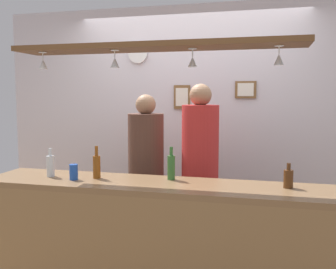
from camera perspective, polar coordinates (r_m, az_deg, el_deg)
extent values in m
cube|color=silver|center=(4.26, 3.34, 1.56)|extent=(4.40, 0.06, 2.60)
cube|color=brown|center=(2.92, -2.21, -7.64)|extent=(2.70, 0.55, 0.04)
cube|color=olive|center=(2.84, -3.71, -18.24)|extent=(2.65, 0.04, 0.91)
cube|color=brown|center=(2.91, -2.00, 12.98)|extent=(2.20, 0.36, 0.04)
cylinder|color=silver|center=(3.22, -18.21, 11.58)|extent=(0.06, 0.06, 0.00)
cylinder|color=silver|center=(3.21, -18.20, 11.10)|extent=(0.01, 0.01, 0.06)
cone|color=silver|center=(3.21, -18.16, 9.94)|extent=(0.07, 0.07, 0.08)
cylinder|color=silver|center=(2.95, -7.97, 12.36)|extent=(0.06, 0.06, 0.00)
cylinder|color=silver|center=(2.95, -7.96, 11.83)|extent=(0.01, 0.01, 0.06)
cone|color=silver|center=(2.94, -7.94, 10.57)|extent=(0.07, 0.07, 0.08)
cylinder|color=silver|center=(2.84, 3.69, 12.66)|extent=(0.06, 0.06, 0.00)
cylinder|color=silver|center=(2.84, 3.69, 12.11)|extent=(0.01, 0.01, 0.06)
cone|color=silver|center=(2.83, 3.68, 10.80)|extent=(0.07, 0.07, 0.08)
cylinder|color=silver|center=(2.78, 16.28, 12.60)|extent=(0.06, 0.06, 0.00)
cylinder|color=silver|center=(2.78, 16.27, 12.03)|extent=(0.01, 0.01, 0.06)
cone|color=silver|center=(2.77, 16.23, 10.70)|extent=(0.07, 0.07, 0.08)
cube|color=#2D334C|center=(3.81, -3.25, -13.01)|extent=(0.17, 0.18, 0.77)
cylinder|color=brown|center=(3.64, -3.32, -2.17)|extent=(0.34, 0.34, 0.67)
sphere|color=#9E7556|center=(3.61, -3.36, 4.49)|extent=(0.19, 0.19, 0.19)
cube|color=#2D334C|center=(3.69, 4.73, -13.30)|extent=(0.17, 0.18, 0.82)
cylinder|color=red|center=(3.51, 4.83, -1.41)|extent=(0.34, 0.34, 0.71)
sphere|color=#9E7556|center=(3.48, 4.90, 5.91)|extent=(0.20, 0.20, 0.20)
cylinder|color=silver|center=(3.26, -17.14, -4.55)|extent=(0.06, 0.06, 0.17)
cylinder|color=silver|center=(3.24, -17.20, -2.55)|extent=(0.03, 0.03, 0.06)
cylinder|color=#512D14|center=(2.87, 17.54, -6.35)|extent=(0.07, 0.07, 0.13)
cylinder|color=#512D14|center=(2.85, 17.59, -4.58)|extent=(0.03, 0.03, 0.05)
cylinder|color=brown|center=(3.10, -10.61, -4.81)|extent=(0.06, 0.06, 0.18)
cylinder|color=brown|center=(3.08, -10.65, -2.43)|extent=(0.03, 0.03, 0.08)
cylinder|color=#336B2D|center=(3.00, 0.48, -4.97)|extent=(0.06, 0.06, 0.19)
cylinder|color=#336B2D|center=(2.98, 0.48, -2.52)|extent=(0.03, 0.03, 0.07)
cylinder|color=#1E4CB2|center=(3.09, -13.92, -5.47)|extent=(0.07, 0.07, 0.12)
cube|color=brown|center=(4.14, 11.52, 6.58)|extent=(0.22, 0.02, 0.18)
cube|color=white|center=(4.12, 11.51, 6.59)|extent=(0.17, 0.01, 0.14)
cube|color=brown|center=(4.23, 2.11, 5.62)|extent=(0.18, 0.02, 0.26)
cube|color=white|center=(4.21, 2.08, 5.62)|extent=(0.14, 0.01, 0.20)
cylinder|color=white|center=(4.38, -4.52, 11.99)|extent=(0.22, 0.03, 0.22)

